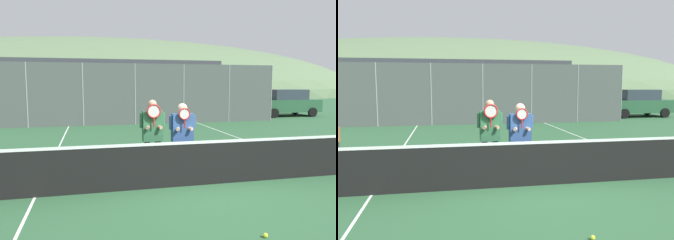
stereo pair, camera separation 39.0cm
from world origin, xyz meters
The scene contains 14 objects.
ground_plane centered at (0.00, 0.00, 0.00)m, with size 120.00×120.00×0.00m, color #2D5B38.
hill_distant centered at (0.00, 57.58, 0.00)m, with size 104.48×58.05×20.32m.
clubhouse_building centered at (-0.99, 19.01, 1.92)m, with size 16.25×5.50×3.81m.
fence_back centered at (0.00, 10.68, 1.59)m, with size 15.93×0.06×3.19m.
tennis_net centered at (0.00, 0.00, 0.49)m, with size 9.10×0.09×1.05m.
court_line_left_sideline centered at (-3.38, 3.00, 0.00)m, with size 0.05×16.00×0.01m, color white.
court_line_right_sideline centered at (3.38, 3.00, 0.00)m, with size 0.05×16.00×0.01m, color white.
player_leftmost centered at (-0.97, 0.75, 1.05)m, with size 0.58×0.34×1.78m.
player_center_left centered at (-0.27, 0.77, 1.02)m, with size 0.63×0.34×1.69m.
car_far_left centered at (-4.06, 13.04, 0.90)m, with size 4.63×2.00×1.75m.
car_left_of_center centered at (0.76, 12.51, 0.91)m, with size 4.15×2.06×1.78m.
car_center centered at (5.52, 12.98, 0.86)m, with size 4.50×2.10×1.67m.
car_right_of_center centered at (10.34, 12.88, 0.90)m, with size 4.28×2.01×1.76m.
tennis_ball_on_court centered at (0.01, -2.48, 0.03)m, with size 0.07×0.07×0.07m.
Camera 1 is at (-2.33, -6.39, 2.13)m, focal length 35.00 mm.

